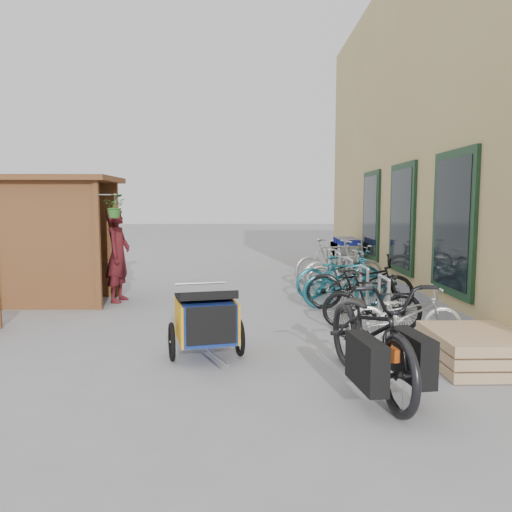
{
  "coord_description": "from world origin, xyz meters",
  "views": [
    {
      "loc": [
        0.34,
        -6.99,
        1.89
      ],
      "look_at": [
        0.5,
        1.5,
        1.0
      ],
      "focal_mm": 35.0,
      "sensor_mm": 36.0,
      "label": 1
    }
  ],
  "objects_px": {
    "child_trailer": "(206,318)",
    "bike_0": "(405,314)",
    "kiosk": "(55,222)",
    "cargo_bike": "(371,333)",
    "bike_2": "(360,282)",
    "bike_7": "(331,262)",
    "pallet_stack": "(476,349)",
    "bike_5": "(343,271)",
    "person_kiosk": "(118,255)",
    "bike_3": "(345,282)",
    "bike_4": "(339,274)",
    "bike_1": "(372,301)",
    "shopping_carts": "(343,252)",
    "bike_6": "(343,267)"
  },
  "relations": [
    {
      "from": "child_trailer",
      "to": "bike_0",
      "type": "relative_size",
      "value": 1.03
    },
    {
      "from": "kiosk",
      "to": "cargo_bike",
      "type": "bearing_deg",
      "value": -42.68
    },
    {
      "from": "cargo_bike",
      "to": "bike_2",
      "type": "distance_m",
      "value": 3.87
    },
    {
      "from": "kiosk",
      "to": "bike_7",
      "type": "height_order",
      "value": "kiosk"
    },
    {
      "from": "pallet_stack",
      "to": "bike_5",
      "type": "distance_m",
      "value": 4.8
    },
    {
      "from": "cargo_bike",
      "to": "person_kiosk",
      "type": "bearing_deg",
      "value": 121.16
    },
    {
      "from": "bike_3",
      "to": "bike_7",
      "type": "distance_m",
      "value": 2.61
    },
    {
      "from": "bike_4",
      "to": "cargo_bike",
      "type": "bearing_deg",
      "value": 158.91
    },
    {
      "from": "person_kiosk",
      "to": "bike_5",
      "type": "relative_size",
      "value": 1.13
    },
    {
      "from": "bike_1",
      "to": "kiosk",
      "type": "bearing_deg",
      "value": 79.49
    },
    {
      "from": "shopping_carts",
      "to": "bike_2",
      "type": "distance_m",
      "value": 4.87
    },
    {
      "from": "child_trailer",
      "to": "bike_0",
      "type": "xyz_separation_m",
      "value": [
        2.65,
        0.57,
        -0.1
      ]
    },
    {
      "from": "pallet_stack",
      "to": "bike_0",
      "type": "xyz_separation_m",
      "value": [
        -0.51,
        1.01,
        0.19
      ]
    },
    {
      "from": "child_trailer",
      "to": "bike_2",
      "type": "bearing_deg",
      "value": 34.0
    },
    {
      "from": "bike_0",
      "to": "bike_7",
      "type": "height_order",
      "value": "bike_7"
    },
    {
      "from": "person_kiosk",
      "to": "bike_0",
      "type": "relative_size",
      "value": 1.2
    },
    {
      "from": "bike_3",
      "to": "bike_2",
      "type": "bearing_deg",
      "value": -133.62
    },
    {
      "from": "pallet_stack",
      "to": "bike_2",
      "type": "xyz_separation_m",
      "value": [
        -0.65,
        3.16,
        0.29
      ]
    },
    {
      "from": "bike_2",
      "to": "bike_7",
      "type": "distance_m",
      "value": 2.77
    },
    {
      "from": "bike_5",
      "to": "bike_6",
      "type": "xyz_separation_m",
      "value": [
        0.12,
        0.56,
        0.02
      ]
    },
    {
      "from": "pallet_stack",
      "to": "bike_1",
      "type": "distance_m",
      "value": 1.91
    },
    {
      "from": "person_kiosk",
      "to": "bike_0",
      "type": "distance_m",
      "value": 5.55
    },
    {
      "from": "bike_2",
      "to": "bike_7",
      "type": "relative_size",
      "value": 1.04
    },
    {
      "from": "person_kiosk",
      "to": "bike_5",
      "type": "bearing_deg",
      "value": -73.86
    },
    {
      "from": "shopping_carts",
      "to": "bike_1",
      "type": "xyz_separation_m",
      "value": [
        -0.79,
        -6.27,
        -0.14
      ]
    },
    {
      "from": "bike_1",
      "to": "bike_5",
      "type": "xyz_separation_m",
      "value": [
        0.14,
        3.02,
        0.04
      ]
    },
    {
      "from": "cargo_bike",
      "to": "bike_1",
      "type": "height_order",
      "value": "cargo_bike"
    },
    {
      "from": "cargo_bike",
      "to": "pallet_stack",
      "type": "bearing_deg",
      "value": 16.78
    },
    {
      "from": "bike_0",
      "to": "bike_3",
      "type": "distance_m",
      "value": 2.34
    },
    {
      "from": "bike_0",
      "to": "child_trailer",
      "type": "bearing_deg",
      "value": 106.53
    },
    {
      "from": "person_kiosk",
      "to": "shopping_carts",
      "type": "bearing_deg",
      "value": -45.36
    },
    {
      "from": "cargo_bike",
      "to": "kiosk",
      "type": "bearing_deg",
      "value": 129.59
    },
    {
      "from": "bike_2",
      "to": "shopping_carts",
      "type": "bearing_deg",
      "value": 0.55
    },
    {
      "from": "child_trailer",
      "to": "cargo_bike",
      "type": "distance_m",
      "value": 2.07
    },
    {
      "from": "bike_6",
      "to": "bike_3",
      "type": "bearing_deg",
      "value": 157.19
    },
    {
      "from": "bike_6",
      "to": "bike_7",
      "type": "height_order",
      "value": "bike_7"
    },
    {
      "from": "bike_3",
      "to": "bike_5",
      "type": "bearing_deg",
      "value": -16.33
    },
    {
      "from": "bike_5",
      "to": "bike_2",
      "type": "bearing_deg",
      "value": 165.11
    },
    {
      "from": "shopping_carts",
      "to": "bike_2",
      "type": "relative_size",
      "value": 0.98
    },
    {
      "from": "bike_1",
      "to": "bike_6",
      "type": "xyz_separation_m",
      "value": [
        0.26,
        3.59,
        0.06
      ]
    },
    {
      "from": "child_trailer",
      "to": "kiosk",
      "type": "bearing_deg",
      "value": 118.94
    },
    {
      "from": "shopping_carts",
      "to": "bike_7",
      "type": "bearing_deg",
      "value": -108.21
    },
    {
      "from": "pallet_stack",
      "to": "bike_4",
      "type": "xyz_separation_m",
      "value": [
        -0.8,
        4.31,
        0.28
      ]
    },
    {
      "from": "cargo_bike",
      "to": "bike_0",
      "type": "relative_size",
      "value": 1.53
    },
    {
      "from": "child_trailer",
      "to": "bike_6",
      "type": "height_order",
      "value": "bike_6"
    },
    {
      "from": "person_kiosk",
      "to": "bike_7",
      "type": "xyz_separation_m",
      "value": [
        4.46,
        1.91,
        -0.36
      ]
    },
    {
      "from": "bike_7",
      "to": "bike_6",
      "type": "bearing_deg",
      "value": 178.2
    },
    {
      "from": "bike_3",
      "to": "shopping_carts",
      "type": "bearing_deg",
      "value": -17.87
    },
    {
      "from": "kiosk",
      "to": "bike_5",
      "type": "relative_size",
      "value": 1.55
    },
    {
      "from": "child_trailer",
      "to": "bike_3",
      "type": "xyz_separation_m",
      "value": [
        2.29,
        2.89,
        -0.02
      ]
    }
  ]
}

